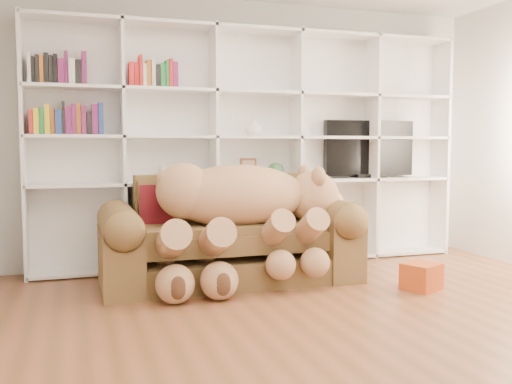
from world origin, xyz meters
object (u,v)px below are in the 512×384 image
object	(u,v)px
sofa	(229,241)
gift_box	(421,277)
tv	(369,149)
teddy_bear	(242,208)

from	to	relation	value
sofa	gift_box	size ratio (longest dim) A/B	8.01
gift_box	tv	bearing A→B (deg)	77.82
gift_box	tv	world-z (taller)	tv
teddy_bear	tv	xyz separation A→B (m)	(1.72, 0.88, 0.50)
tv	sofa	bearing A→B (deg)	-158.90
sofa	tv	size ratio (longest dim) A/B	2.13
teddy_bear	sofa	bearing A→B (deg)	115.77
gift_box	teddy_bear	bearing A→B (deg)	155.40
teddy_bear	gift_box	distance (m)	1.63
teddy_bear	gift_box	size ratio (longest dim) A/B	6.57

